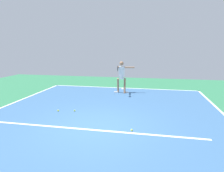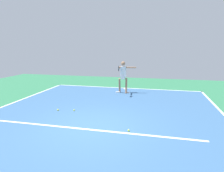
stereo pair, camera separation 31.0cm
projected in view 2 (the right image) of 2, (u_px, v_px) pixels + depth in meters
ground_plane at (93, 126)px, 6.58m from camera, size 22.09×22.09×0.00m
court_surface at (93, 126)px, 6.58m from camera, size 9.43×13.10×0.00m
court_line_baseline_near at (125, 88)px, 12.79m from camera, size 9.43×0.10×0.01m
court_line_service at (91, 130)px, 6.33m from camera, size 7.08×0.10×0.01m
court_line_centre_mark at (125, 89)px, 12.60m from camera, size 0.10×0.30×0.01m
tennis_player at (123, 75)px, 11.20m from camera, size 1.16×1.27×1.85m
tennis_ball_near_service_line at (58, 110)px, 8.22m from camera, size 0.07×0.07×0.07m
tennis_ball_centre_court at (74, 110)px, 8.19m from camera, size 0.07×0.07×0.07m
tennis_ball_by_baseline at (129, 130)px, 6.20m from camera, size 0.07×0.07×0.07m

